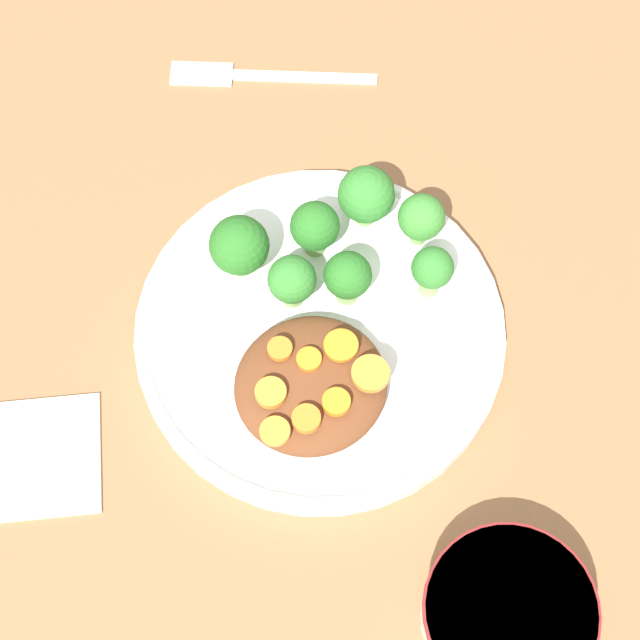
% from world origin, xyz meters
% --- Properties ---
extents(ground_plane, '(4.00, 4.00, 0.00)m').
position_xyz_m(ground_plane, '(0.00, 0.00, 0.00)').
color(ground_plane, '#8C603D').
extents(plate, '(0.28, 0.28, 0.02)m').
position_xyz_m(plate, '(0.00, 0.00, 0.01)').
color(plate, white).
rests_on(plate, ground_plane).
extents(dip_bowl, '(0.12, 0.12, 0.04)m').
position_xyz_m(dip_bowl, '(0.01, -0.25, 0.02)').
color(dip_bowl, white).
rests_on(dip_bowl, ground_plane).
extents(stew_mound, '(0.11, 0.11, 0.03)m').
position_xyz_m(stew_mound, '(-0.03, -0.04, 0.03)').
color(stew_mound, brown).
rests_on(stew_mound, plate).
extents(broccoli_floret_0, '(0.04, 0.04, 0.05)m').
position_xyz_m(broccoli_floret_0, '(0.03, 0.06, 0.05)').
color(broccoli_floret_0, '#759E51').
rests_on(broccoli_floret_0, plate).
extents(broccoli_floret_1, '(0.04, 0.04, 0.05)m').
position_xyz_m(broccoli_floret_1, '(0.03, 0.01, 0.05)').
color(broccoli_floret_1, '#7FA85B').
rests_on(broccoli_floret_1, plate).
extents(broccoli_floret_2, '(0.04, 0.04, 0.05)m').
position_xyz_m(broccoli_floret_2, '(0.10, 0.03, 0.05)').
color(broccoli_floret_2, '#759E51').
rests_on(broccoli_floret_2, plate).
extents(broccoli_floret_3, '(0.04, 0.04, 0.06)m').
position_xyz_m(broccoli_floret_3, '(0.08, 0.07, 0.05)').
color(broccoli_floret_3, '#759E51').
rests_on(broccoli_floret_3, plate).
extents(broccoli_floret_4, '(0.05, 0.05, 0.06)m').
position_xyz_m(broccoli_floret_4, '(-0.03, 0.07, 0.05)').
color(broccoli_floret_4, '#7FA85B').
rests_on(broccoli_floret_4, plate).
extents(broccoli_floret_5, '(0.03, 0.03, 0.05)m').
position_xyz_m(broccoli_floret_5, '(0.09, -0.01, 0.05)').
color(broccoli_floret_5, '#7FA85B').
rests_on(broccoli_floret_5, plate).
extents(broccoli_floret_6, '(0.04, 0.04, 0.05)m').
position_xyz_m(broccoli_floret_6, '(-0.01, 0.03, 0.05)').
color(broccoli_floret_6, '#7FA85B').
rests_on(broccoli_floret_6, plate).
extents(carrot_slice_0, '(0.02, 0.02, 0.01)m').
position_xyz_m(carrot_slice_0, '(-0.06, -0.04, 0.05)').
color(carrot_slice_0, orange).
rests_on(carrot_slice_0, stew_mound).
extents(carrot_slice_1, '(0.02, 0.02, 0.01)m').
position_xyz_m(carrot_slice_1, '(-0.04, -0.01, 0.05)').
color(carrot_slice_1, orange).
rests_on(carrot_slice_1, stew_mound).
extents(carrot_slice_2, '(0.03, 0.03, 0.01)m').
position_xyz_m(carrot_slice_2, '(0.01, -0.06, 0.05)').
color(carrot_slice_2, orange).
rests_on(carrot_slice_2, stew_mound).
extents(carrot_slice_3, '(0.03, 0.03, 0.00)m').
position_xyz_m(carrot_slice_3, '(0.00, -0.03, 0.05)').
color(carrot_slice_3, orange).
rests_on(carrot_slice_3, stew_mound).
extents(carrot_slice_4, '(0.02, 0.02, 0.01)m').
position_xyz_m(carrot_slice_4, '(-0.05, -0.07, 0.05)').
color(carrot_slice_4, orange).
rests_on(carrot_slice_4, stew_mound).
extents(carrot_slice_5, '(0.02, 0.02, 0.00)m').
position_xyz_m(carrot_slice_5, '(-0.07, -0.07, 0.05)').
color(carrot_slice_5, orange).
rests_on(carrot_slice_5, stew_mound).
extents(carrot_slice_6, '(0.02, 0.02, 0.01)m').
position_xyz_m(carrot_slice_6, '(-0.02, -0.07, 0.05)').
color(carrot_slice_6, orange).
rests_on(carrot_slice_6, stew_mound).
extents(carrot_slice_7, '(0.02, 0.02, 0.00)m').
position_xyz_m(carrot_slice_7, '(-0.03, -0.03, 0.05)').
color(carrot_slice_7, orange).
rests_on(carrot_slice_7, stew_mound).
extents(fork, '(0.16, 0.11, 0.01)m').
position_xyz_m(fork, '(0.07, 0.25, 0.00)').
color(fork, '#B8B8B8').
rests_on(fork, ground_plane).
extents(napkin, '(0.17, 0.14, 0.01)m').
position_xyz_m(napkin, '(-0.25, 0.02, 0.00)').
color(napkin, beige).
rests_on(napkin, ground_plane).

